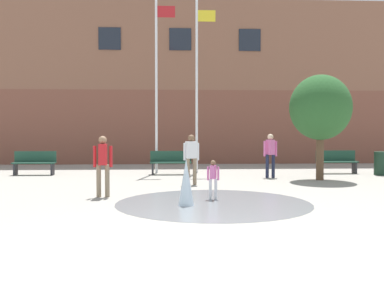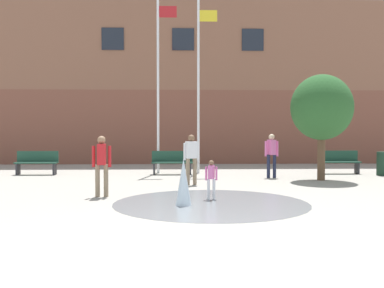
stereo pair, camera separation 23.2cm
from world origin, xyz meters
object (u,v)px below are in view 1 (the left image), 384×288
Objects in this scene: park_bench_far_left at (34,162)px; park_bench_under_left_flagpole at (171,162)px; trash_can at (382,163)px; park_bench_under_right_flagpole at (337,161)px; child_running at (213,176)px; adult_in_red at (270,152)px; adult_near_bench at (191,155)px; flagpole_right at (198,81)px; street_tree_near_building at (320,108)px; adult_watching at (103,161)px; flagpole_left at (157,79)px.

park_bench_under_left_flagpole is at bearing -0.83° from park_bench_far_left.
park_bench_under_right_flagpole is at bearing 153.26° from trash_can.
park_bench_under_right_flagpole is 1.62× the size of child_running.
adult_in_red is (-3.00, -1.43, 0.45)m from park_bench_under_right_flagpole.
adult_near_bench reaches higher than park_bench_under_right_flagpole.
trash_can is at bearing -30.76° from child_running.
street_tree_near_building is at bearing -34.13° from flagpole_right.
adult_in_red is 3.55m from adult_near_bench.
park_bench_far_left is 1.00× the size of park_bench_under_left_flagpole.
adult_watching reaches higher than trash_can.
adult_near_bench is at bearing -160.58° from trash_can.
child_running is at bearing -80.65° from park_bench_under_left_flagpole.
adult_in_red is at bearing -20.84° from park_bench_under_left_flagpole.
adult_watching is (-1.79, -5.75, 0.45)m from park_bench_under_left_flagpole.
child_running is at bearing 76.67° from adult_watching.
adult_in_red is 4.56m from trash_can.
adult_watching is 0.23× the size of flagpole_left.
adult_in_red is 1.61× the size of child_running.
trash_can is at bearing -4.85° from park_bench_under_left_flagpole.
street_tree_near_building is at bearing -135.55° from adult_in_red.
adult_watching is (3.46, -5.83, 0.45)m from park_bench_far_left.
adult_in_red and adult_near_bench have the same top height.
flagpole_left is 9.32m from trash_can.
park_bench_far_left is at bearing 179.17° from park_bench_under_left_flagpole.
street_tree_near_building is at bearing -25.89° from flagpole_left.
street_tree_near_building is (5.69, -2.76, -1.27)m from flagpole_left.
flagpole_left is at bearing -91.68° from adult_near_bench.
adult_in_red is (8.86, -1.45, 0.45)m from park_bench_far_left.
flagpole_left reaches higher than flagpole_right.
park_bench_under_right_flagpole is (11.86, -0.02, 0.00)m from park_bench_far_left.
park_bench_under_right_flagpole is 0.23× the size of flagpole_left.
adult_in_red reaches higher than park_bench_under_left_flagpole.
adult_near_bench is at bearing -166.29° from street_tree_near_building.
park_bench_under_left_flagpole is (5.25, -0.08, 0.00)m from park_bench_far_left.
flagpole_left is at bearing 171.84° from trash_can.
adult_in_red is at bearing -24.90° from flagpole_left.
adult_near_bench is (-5.98, -3.37, 0.45)m from park_bench_under_right_flagpole.
adult_watching is at bearing -152.85° from trash_can.
adult_near_bench is at bearing -73.17° from flagpole_left.
adult_in_red is 5.56m from child_running.
adult_near_bench is 0.23× the size of flagpole_left.
child_running is (6.28, -6.36, 0.10)m from park_bench_far_left.
child_running is at bearing -141.58° from trash_can.
flagpole_right reaches higher than adult_near_bench.
adult_watching is 7.95m from street_tree_near_building.
flagpole_left is at bearing 134.19° from park_bench_under_left_flagpole.
park_bench_under_right_flagpole is 0.23× the size of flagpole_right.
child_running is 3.02m from adult_near_bench.
park_bench_under_right_flagpole is 1.01× the size of adult_watching.
flagpole_left reaches higher than adult_watching.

